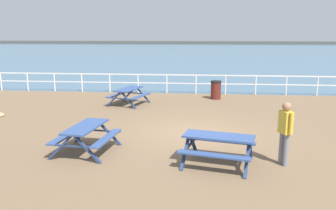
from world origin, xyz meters
TOP-DOWN VIEW (x-y plane):
  - ground_plane at (0.00, 0.00)m, footprint 30.00×24.00m
  - sea_band at (0.00, 52.75)m, footprint 142.00×90.00m
  - distant_shoreline at (0.00, 95.75)m, footprint 142.00×6.00m
  - seaward_railing at (0.00, 7.75)m, footprint 23.07×0.07m
  - picnic_table_near_left at (-2.94, -2.31)m, footprint 1.71×1.95m
  - picnic_table_near_right at (-3.13, 4.45)m, footprint 1.92×2.13m
  - picnic_table_mid_centre at (0.78, -2.89)m, footprint 2.10×1.88m
  - visitor at (2.46, -2.79)m, footprint 0.33×0.50m
  - litter_bin at (1.06, 6.25)m, footprint 0.55×0.55m

SIDE VIEW (x-z plane):
  - ground_plane at x=0.00m, z-range -0.20..0.00m
  - sea_band at x=0.00m, z-range 0.00..0.00m
  - distant_shoreline at x=0.00m, z-range -0.90..0.90m
  - litter_bin at x=1.06m, z-range 0.00..0.95m
  - picnic_table_near_left at x=-2.94m, z-range 0.19..0.98m
  - picnic_table_near_right at x=-3.13m, z-range 0.19..0.98m
  - picnic_table_mid_centre at x=0.78m, z-range 0.19..0.98m
  - seaward_railing at x=0.00m, z-range 0.20..1.28m
  - visitor at x=2.46m, z-range 0.12..1.78m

